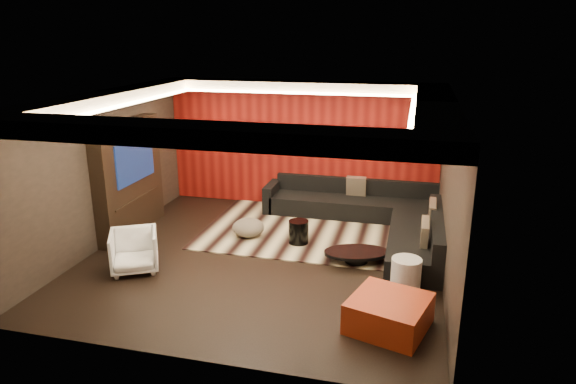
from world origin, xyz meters
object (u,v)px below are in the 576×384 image
(drum_stool, at_px, (299,232))
(sectional_sofa, at_px, (373,217))
(orange_ottoman, at_px, (389,313))
(coffee_table, at_px, (356,256))
(white_side_table, at_px, (406,276))
(armchair, at_px, (134,251))

(drum_stool, distance_m, sectional_sofa, 1.68)
(orange_ottoman, bearing_deg, drum_stool, 125.86)
(coffee_table, xyz_separation_m, white_side_table, (0.84, -0.91, 0.17))
(white_side_table, distance_m, armchair, 4.36)
(white_side_table, xyz_separation_m, orange_ottoman, (-0.18, -1.03, -0.07))
(white_side_table, distance_m, orange_ottoman, 1.05)
(drum_stool, bearing_deg, sectional_sofa, 40.55)
(drum_stool, bearing_deg, orange_ottoman, -54.14)
(orange_ottoman, distance_m, sectional_sofa, 3.62)
(coffee_table, xyz_separation_m, sectional_sofa, (0.14, 1.64, 0.15))
(drum_stool, distance_m, orange_ottoman, 3.07)
(coffee_table, height_order, sectional_sofa, sectional_sofa)
(drum_stool, relative_size, sectional_sofa, 0.12)
(coffee_table, relative_size, drum_stool, 2.55)
(orange_ottoman, bearing_deg, white_side_table, 79.88)
(orange_ottoman, xyz_separation_m, sectional_sofa, (-0.52, 3.58, 0.05))
(white_side_table, relative_size, armchair, 0.74)
(sectional_sofa, bearing_deg, white_side_table, -74.56)
(armchair, xyz_separation_m, sectional_sofa, (3.64, 2.83, -0.08))
(white_side_table, bearing_deg, coffee_table, 132.77)
(coffee_table, relative_size, white_side_table, 1.97)
(coffee_table, height_order, orange_ottoman, orange_ottoman)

